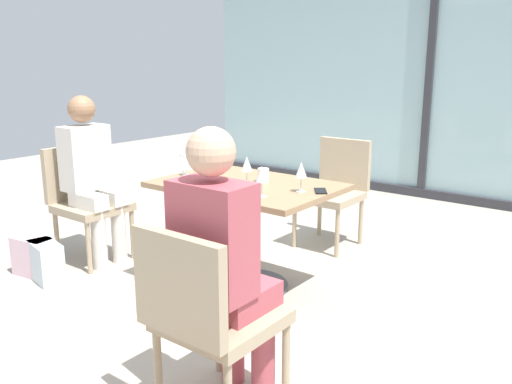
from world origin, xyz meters
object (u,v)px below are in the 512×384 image
object	(u,v)px
wine_glass_1	(262,175)
wine_glass_2	(186,157)
person_front_right	(223,258)
person_side_end	(91,172)
coffee_cup	(263,175)
handbag_2	(34,256)
wine_glass_4	(247,165)
dining_table_main	(247,213)
cell_phone_on_table	(321,191)
chair_near_window	(335,185)
chair_side_end	(84,196)
chair_front_right	(206,312)
handbag_0	(46,262)
wine_glass_0	(301,171)
wine_glass_3	(183,162)

from	to	relation	value
wine_glass_1	wine_glass_2	bearing A→B (deg)	167.97
wine_glass_2	person_front_right	bearing A→B (deg)	-39.85
person_side_end	wine_glass_1	size ratio (longest dim) A/B	6.81
coffee_cup	handbag_2	distance (m)	1.77
wine_glass_1	wine_glass_4	bearing A→B (deg)	143.89
dining_table_main	cell_phone_on_table	distance (m)	0.55
dining_table_main	person_front_right	xyz separation A→B (m)	(0.72, -1.07, 0.18)
chair_near_window	wine_glass_2	size ratio (longest dim) A/B	4.70
coffee_cup	handbag_2	bearing A→B (deg)	-148.73
chair_side_end	chair_front_right	distance (m)	2.25
chair_front_right	person_side_end	xyz separation A→B (m)	(-1.96, 0.87, 0.20)
chair_front_right	wine_glass_1	size ratio (longest dim) A/B	4.70
wine_glass_1	coffee_cup	xyz separation A→B (m)	(-0.24, 0.33, -0.09)
wine_glass_4	dining_table_main	bearing A→B (deg)	130.42
person_side_end	coffee_cup	xyz separation A→B (m)	(1.30, 0.40, 0.08)
handbag_0	wine_glass_4	bearing A→B (deg)	43.73
chair_side_end	person_front_right	world-z (taller)	person_front_right
dining_table_main	wine_glass_2	world-z (taller)	wine_glass_2
wine_glass_1	person_side_end	bearing A→B (deg)	-177.22
wine_glass_0	wine_glass_2	world-z (taller)	same
person_front_right	handbag_0	bearing A→B (deg)	171.15
wine_glass_0	wine_glass_2	bearing A→B (deg)	-175.03
chair_front_right	cell_phone_on_table	distance (m)	1.31
wine_glass_1	dining_table_main	bearing A→B (deg)	142.11
person_side_end	person_front_right	xyz separation A→B (m)	(1.96, -0.76, 0.00)
chair_side_end	wine_glass_0	distance (m)	1.83
wine_glass_3	coffee_cup	bearing A→B (deg)	38.19
wine_glass_3	handbag_2	bearing A→B (deg)	-151.93
chair_front_right	wine_glass_3	world-z (taller)	wine_glass_3
coffee_cup	handbag_2	size ratio (longest dim) A/B	0.30
wine_glass_4	wine_glass_3	bearing A→B (deg)	-153.33
coffee_cup	person_side_end	bearing A→B (deg)	-162.81
chair_side_end	person_side_end	size ratio (longest dim) A/B	0.69
wine_glass_4	wine_glass_0	bearing A→B (deg)	7.17
wine_glass_3	wine_glass_0	bearing A→B (deg)	17.47
cell_phone_on_table	coffee_cup	bearing A→B (deg)	143.32
coffee_cup	wine_glass_0	bearing A→B (deg)	-13.83
dining_table_main	wine_glass_2	xyz separation A→B (m)	(-0.48, -0.07, 0.34)
person_side_end	wine_glass_2	world-z (taller)	person_side_end
wine_glass_0	coffee_cup	world-z (taller)	wine_glass_0
wine_glass_1	wine_glass_2	distance (m)	0.79
person_side_end	wine_glass_2	distance (m)	0.82
wine_glass_0	coffee_cup	distance (m)	0.37
dining_table_main	chair_front_right	size ratio (longest dim) A/B	1.33
wine_glass_2	cell_phone_on_table	world-z (taller)	wine_glass_2
handbag_2	dining_table_main	bearing A→B (deg)	21.41
dining_table_main	person_front_right	size ratio (longest dim) A/B	0.92
person_front_right	coffee_cup	bearing A→B (deg)	119.52
wine_glass_3	handbag_2	xyz separation A→B (m)	(-1.00, -0.53, -0.72)
chair_front_right	handbag_0	world-z (taller)	chair_front_right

